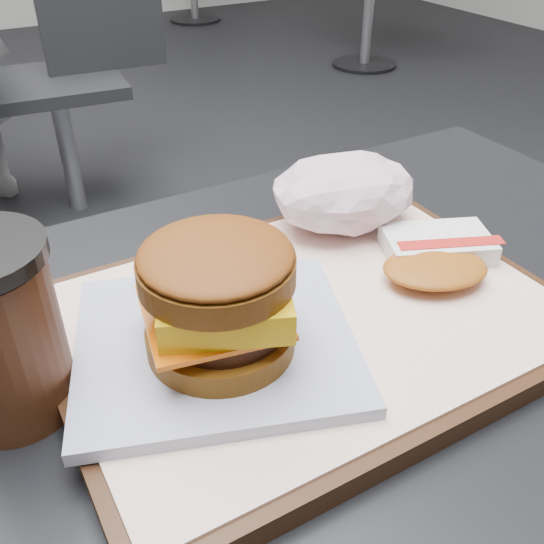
{
  "coord_description": "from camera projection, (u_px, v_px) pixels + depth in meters",
  "views": [
    {
      "loc": [
        -0.22,
        -0.27,
        1.07
      ],
      "look_at": [
        -0.05,
        0.04,
        0.83
      ],
      "focal_mm": 40.0,
      "sensor_mm": 36.0,
      "label": 1
    }
  ],
  "objects": [
    {
      "name": "neighbor_chair",
      "position": [
        72.0,
        65.0,
        2.0
      ],
      "size": [
        0.62,
        0.46,
        0.88
      ],
      "color": "#A7A7AC",
      "rests_on": "ground"
    },
    {
      "name": "breakfast_sandwich",
      "position": [
        218.0,
        309.0,
        0.4
      ],
      "size": [
        0.24,
        0.22,
        0.09
      ],
      "color": "silver",
      "rests_on": "serving_tray"
    },
    {
      "name": "serving_tray",
      "position": [
        308.0,
        320.0,
        0.47
      ],
      "size": [
        0.38,
        0.28,
        0.02
      ],
      "color": "black",
      "rests_on": "customer_table"
    },
    {
      "name": "customer_table",
      "position": [
        336.0,
        501.0,
        0.56
      ],
      "size": [
        0.8,
        0.6,
        0.77
      ],
      "color": "#A5A5AA",
      "rests_on": "ground"
    },
    {
      "name": "hash_brown",
      "position": [
        436.0,
        255.0,
        0.51
      ],
      "size": [
        0.13,
        0.12,
        0.02
      ],
      "color": "white",
      "rests_on": "serving_tray"
    },
    {
      "name": "crumpled_wrapper",
      "position": [
        345.0,
        192.0,
        0.56
      ],
      "size": [
        0.14,
        0.11,
        0.06
      ],
      "primitive_type": null,
      "color": "silver",
      "rests_on": "serving_tray"
    }
  ]
}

